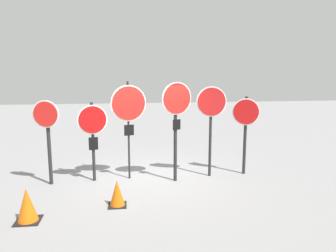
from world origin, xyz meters
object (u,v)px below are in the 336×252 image
at_px(stop_sign_1, 93,128).
at_px(stop_sign_2, 129,108).
at_px(traffic_cone_0, 117,193).
at_px(traffic_cone_1, 27,205).
at_px(stop_sign_0, 47,128).
at_px(stop_sign_3, 176,113).
at_px(stop_sign_4, 211,112).
at_px(stop_sign_5, 246,121).

distance_m(stop_sign_1, stop_sign_2, 1.05).
bearing_deg(traffic_cone_0, traffic_cone_1, -162.83).
bearing_deg(stop_sign_0, stop_sign_2, 19.31).
relative_size(stop_sign_0, stop_sign_2, 0.83).
bearing_deg(stop_sign_2, stop_sign_3, -30.56).
height_order(stop_sign_0, stop_sign_3, stop_sign_3).
xyz_separation_m(stop_sign_0, stop_sign_4, (4.20, 0.13, 0.33)).
height_order(stop_sign_2, traffic_cone_0, stop_sign_2).
bearing_deg(stop_sign_1, stop_sign_2, -8.16).
bearing_deg(stop_sign_1, stop_sign_0, 175.13).
xyz_separation_m(stop_sign_4, traffic_cone_0, (-2.47, -1.67, -1.50)).
bearing_deg(stop_sign_0, stop_sign_1, 20.82).
relative_size(stop_sign_3, stop_sign_5, 1.19).
relative_size(stop_sign_0, stop_sign_5, 1.00).
bearing_deg(stop_sign_2, stop_sign_0, 170.50).
height_order(stop_sign_2, traffic_cone_1, stop_sign_2).
xyz_separation_m(stop_sign_1, stop_sign_3, (2.12, -0.28, 0.39)).
xyz_separation_m(stop_sign_1, stop_sign_4, (3.10, -0.01, 0.37)).
xyz_separation_m(stop_sign_0, stop_sign_3, (3.22, -0.14, 0.34)).
height_order(stop_sign_4, stop_sign_5, stop_sign_4).
bearing_deg(stop_sign_5, stop_sign_3, -148.55).
relative_size(stop_sign_2, stop_sign_4, 1.06).
relative_size(stop_sign_1, stop_sign_4, 0.84).
bearing_deg(traffic_cone_1, stop_sign_3, 31.05).
distance_m(stop_sign_0, stop_sign_2, 2.07).
xyz_separation_m(traffic_cone_0, traffic_cone_1, (-1.70, -0.52, 0.05)).
height_order(stop_sign_0, stop_sign_2, stop_sign_2).
xyz_separation_m(stop_sign_3, traffic_cone_0, (-1.49, -1.40, -1.52)).
bearing_deg(traffic_cone_1, stop_sign_1, 64.07).
bearing_deg(traffic_cone_1, stop_sign_5, 23.71).
bearing_deg(stop_sign_5, stop_sign_1, -157.52).
xyz_separation_m(stop_sign_4, stop_sign_5, (0.99, 0.08, -0.29)).
height_order(stop_sign_0, traffic_cone_1, stop_sign_0).
bearing_deg(stop_sign_4, stop_sign_1, -176.30).
relative_size(stop_sign_0, stop_sign_3, 0.83).
bearing_deg(stop_sign_1, stop_sign_4, -11.93).
bearing_deg(stop_sign_4, stop_sign_0, -174.46).
relative_size(stop_sign_2, stop_sign_3, 1.00).
xyz_separation_m(stop_sign_2, traffic_cone_1, (-1.99, -2.26, -1.57)).
distance_m(stop_sign_2, traffic_cone_0, 2.39).
distance_m(stop_sign_0, stop_sign_3, 3.24).
xyz_separation_m(stop_sign_1, traffic_cone_0, (0.63, -1.67, -1.14)).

